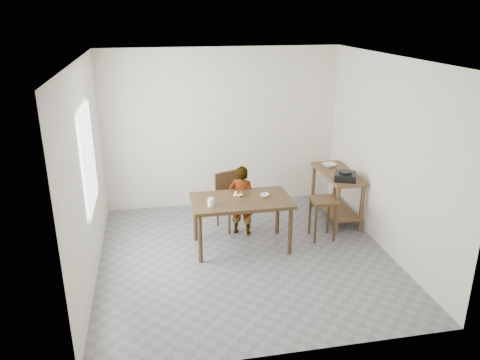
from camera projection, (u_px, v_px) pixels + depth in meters
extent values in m
cube|color=slate|center=(245.00, 258.00, 6.56)|extent=(4.00, 4.00, 0.04)
cube|color=white|center=(246.00, 57.00, 5.61)|extent=(4.00, 4.00, 0.04)
cube|color=silver|center=(222.00, 129.00, 7.95)|extent=(4.00, 0.04, 2.70)
cube|color=silver|center=(291.00, 234.00, 4.22)|extent=(4.00, 0.04, 2.70)
cube|color=silver|center=(85.00, 175.00, 5.72)|extent=(0.04, 4.00, 2.70)
cube|color=silver|center=(389.00, 156.00, 6.45)|extent=(0.04, 4.00, 2.70)
cube|color=white|center=(89.00, 158.00, 5.86)|extent=(0.02, 1.10, 1.30)
imported|color=white|center=(242.00, 200.00, 7.06)|extent=(0.47, 0.40, 1.09)
cylinder|color=white|center=(211.00, 202.00, 6.32)|extent=(0.10, 0.10, 0.11)
imported|color=white|center=(265.00, 195.00, 6.65)|extent=(0.15, 0.15, 0.04)
imported|color=white|center=(329.00, 165.00, 7.75)|extent=(0.27, 0.27, 0.05)
cube|color=black|center=(345.00, 176.00, 7.15)|extent=(0.42, 0.42, 0.11)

